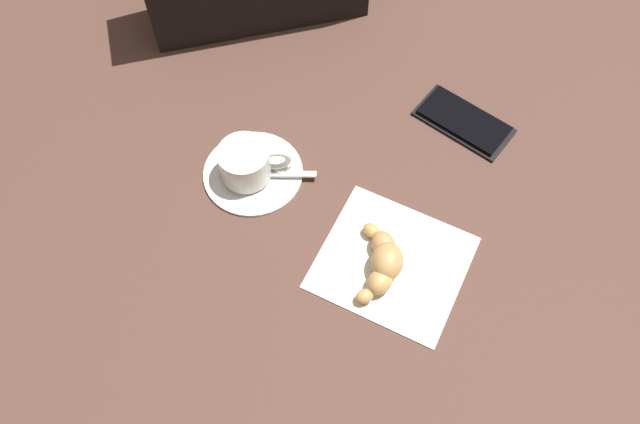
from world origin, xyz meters
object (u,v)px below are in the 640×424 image
object	(u,v)px
saucer	(253,172)
cell_phone	(464,121)
espresso_cup	(246,163)
sugar_packet	(269,157)
teaspoon	(251,173)
croissant	(383,262)
napkin	(392,262)

from	to	relation	value
saucer	cell_phone	world-z (taller)	cell_phone
espresso_cup	sugar_packet	world-z (taller)	espresso_cup
teaspoon	sugar_packet	xyz separation A→B (m)	(0.01, 0.03, 0.00)
sugar_packet	croissant	distance (m)	0.22
teaspoon	croissant	xyz separation A→B (m)	(0.21, -0.06, 0.01)
teaspoon	napkin	world-z (taller)	teaspoon
napkin	croissant	size ratio (longest dim) A/B	1.55
sugar_packet	saucer	bearing A→B (deg)	84.77
saucer	sugar_packet	size ratio (longest dim) A/B	2.12
saucer	teaspoon	size ratio (longest dim) A/B	1.06
croissant	napkin	bearing A→B (deg)	52.47
espresso_cup	napkin	xyz separation A→B (m)	(0.23, -0.05, -0.03)
espresso_cup	sugar_packet	size ratio (longest dim) A/B	1.42
saucer	espresso_cup	distance (m)	0.03
sugar_packet	napkin	size ratio (longest dim) A/B	0.36
saucer	espresso_cup	size ratio (longest dim) A/B	1.49
espresso_cup	cell_phone	distance (m)	0.32
espresso_cup	sugar_packet	bearing A→B (deg)	61.98
saucer	teaspoon	world-z (taller)	teaspoon
saucer	croissant	size ratio (longest dim) A/B	1.18
teaspoon	sugar_packet	distance (m)	0.03
espresso_cup	croissant	bearing A→B (deg)	-15.68
napkin	espresso_cup	bearing A→B (deg)	167.86
espresso_cup	napkin	distance (m)	0.23
saucer	cell_phone	bearing A→B (deg)	38.70
teaspoon	cell_phone	size ratio (longest dim) A/B	0.86
sugar_packet	cell_phone	bearing A→B (deg)	-123.29
teaspoon	croissant	bearing A→B (deg)	-15.86
saucer	teaspoon	bearing A→B (deg)	-78.14
teaspoon	cell_phone	world-z (taller)	teaspoon
espresso_cup	teaspoon	xyz separation A→B (m)	(0.01, -0.00, -0.02)
sugar_packet	teaspoon	bearing A→B (deg)	91.17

